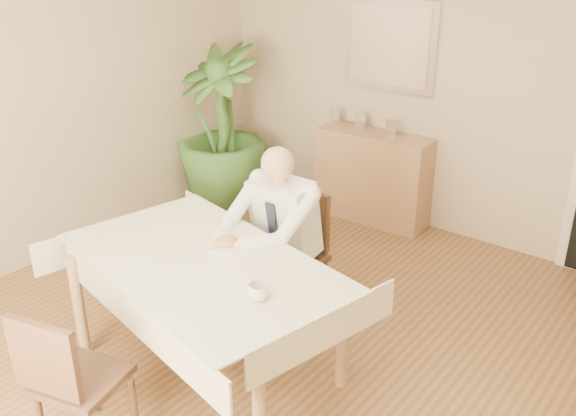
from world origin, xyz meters
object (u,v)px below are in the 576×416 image
Objects in this scene: seated_man at (269,234)px; potted_palm at (220,127)px; dining_table at (203,274)px; sideboard at (373,177)px; chair_far at (295,245)px; coffee_mug at (258,292)px; chair_near at (68,377)px.

seated_man is 2.18m from potted_palm.
dining_table is 1.88× the size of sideboard.
coffee_mug is (0.51, -0.99, 0.31)m from chair_far.
chair_far is at bearing 90.00° from seated_man.
chair_far reaches higher than dining_table.
coffee_mug is at bearing -56.75° from chair_far.
dining_table is at bearing -84.39° from sideboard.
potted_palm is at bearing 141.26° from seated_man.
potted_palm is (-1.62, 2.84, 0.29)m from chair_near.
dining_table is at bearing -90.00° from seated_man.
sideboard is 1.50m from potted_palm.
seated_man is 0.88m from coffee_mug.
coffee_mug is 3.03m from potted_palm.
chair_far is 0.35m from seated_man.
potted_palm reaches higher than chair_far.
chair_far is 0.70× the size of seated_man.
sideboard is at bearing 109.95° from dining_table.
sideboard is at bearing 108.12° from coffee_mug.
coffee_mug reaches higher than dining_table.
potted_palm reaches higher than chair_near.
coffee_mug is at bearing -54.11° from seated_man.
seated_man is 0.83× the size of potted_palm.
potted_palm is at bearing -160.41° from sideboard.
seated_man is (0.08, 1.47, 0.23)m from chair_near.
dining_table is at bearing 70.34° from chair_near.
chair_far is 1.06× the size of chair_near.
chair_far is at bearing 117.29° from coffee_mug.
sideboard is 0.68× the size of potted_palm.
chair_far is at bearing -32.38° from potted_palm.
seated_man reaches higher than chair_near.
dining_table is 2.59m from potted_palm.
chair_near is 0.55× the size of potted_palm.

